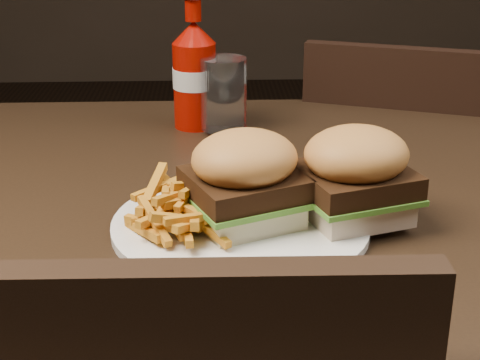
{
  "coord_description": "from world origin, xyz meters",
  "views": [
    {
      "loc": [
        0.02,
        -0.76,
        1.08
      ],
      "look_at": [
        0.05,
        -0.07,
        0.8
      ],
      "focal_mm": 55.0,
      "sensor_mm": 36.0,
      "label": 1
    }
  ],
  "objects_px": {
    "chair_far": "(413,243)",
    "ketchup_bottle": "(195,86)",
    "plate": "(240,224)",
    "tumbler": "(224,94)",
    "dining_table": "(197,214)"
  },
  "relations": [
    {
      "from": "chair_far",
      "to": "ketchup_bottle",
      "type": "xyz_separation_m",
      "value": [
        -0.41,
        -0.24,
        0.38
      ]
    },
    {
      "from": "chair_far",
      "to": "plate",
      "type": "xyz_separation_m",
      "value": [
        -0.36,
        -0.58,
        0.33
      ]
    },
    {
      "from": "plate",
      "to": "tumbler",
      "type": "relative_size",
      "value": 2.6
    },
    {
      "from": "tumbler",
      "to": "dining_table",
      "type": "bearing_deg",
      "value": -98.54
    },
    {
      "from": "dining_table",
      "to": "tumbler",
      "type": "xyz_separation_m",
      "value": [
        0.04,
        0.24,
        0.08
      ]
    },
    {
      "from": "dining_table",
      "to": "tumbler",
      "type": "distance_m",
      "value": 0.25
    },
    {
      "from": "plate",
      "to": "ketchup_bottle",
      "type": "bearing_deg",
      "value": 98.26
    },
    {
      "from": "ketchup_bottle",
      "to": "tumbler",
      "type": "distance_m",
      "value": 0.05
    },
    {
      "from": "chair_far",
      "to": "ketchup_bottle",
      "type": "bearing_deg",
      "value": 50.22
    },
    {
      "from": "chair_far",
      "to": "ketchup_bottle",
      "type": "relative_size",
      "value": 3.16
    },
    {
      "from": "plate",
      "to": "dining_table",
      "type": "bearing_deg",
      "value": 119.26
    },
    {
      "from": "chair_far",
      "to": "plate",
      "type": "relative_size",
      "value": 1.48
    },
    {
      "from": "plate",
      "to": "ketchup_bottle",
      "type": "distance_m",
      "value": 0.35
    },
    {
      "from": "dining_table",
      "to": "chair_far",
      "type": "xyz_separation_m",
      "value": [
        0.41,
        0.5,
        -0.3
      ]
    },
    {
      "from": "chair_far",
      "to": "plate",
      "type": "bearing_deg",
      "value": 78.58
    }
  ]
}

